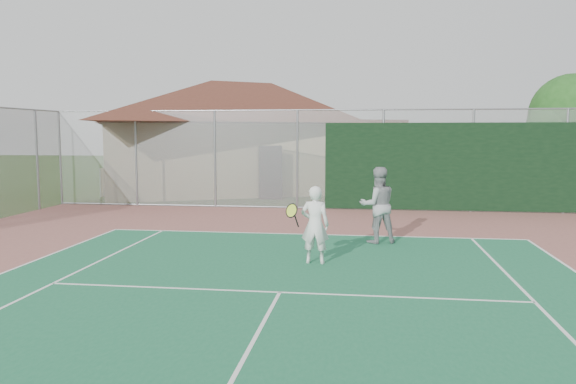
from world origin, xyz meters
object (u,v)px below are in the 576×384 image
(tree, at_px, (574,117))
(player_white_front, at_px, (314,225))
(clubhouse, at_px, (243,126))
(player_grey_back, at_px, (378,206))
(bleachers, at_px, (147,181))

(tree, height_order, player_white_front, tree)
(clubhouse, xyz_separation_m, player_grey_back, (6.21, -12.87, -2.08))
(tree, bearing_deg, clubhouse, 161.69)
(bleachers, bearing_deg, player_white_front, -47.06)
(clubhouse, height_order, player_grey_back, clubhouse)
(bleachers, distance_m, tree, 17.17)
(bleachers, height_order, player_white_front, player_white_front)
(clubhouse, height_order, tree, clubhouse)
(clubhouse, distance_m, tree, 14.23)
(clubhouse, height_order, bleachers, clubhouse)
(tree, height_order, player_grey_back, tree)
(player_white_front, distance_m, player_grey_back, 2.73)
(clubhouse, relative_size, bleachers, 4.75)
(player_white_front, height_order, player_grey_back, player_grey_back)
(bleachers, height_order, player_grey_back, player_grey_back)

